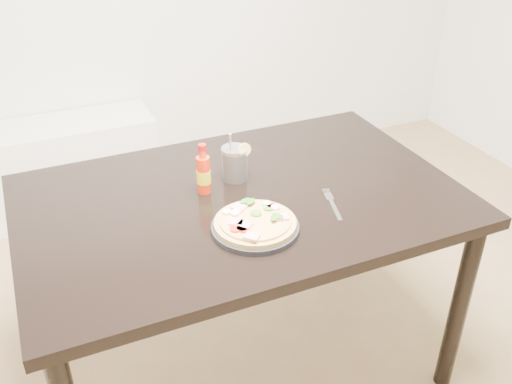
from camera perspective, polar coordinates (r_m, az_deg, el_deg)
name	(u,v)px	position (r m, az deg, el deg)	size (l,w,h in m)	color
dining_table	(241,217)	(1.88, -1.48, -2.55)	(1.40, 0.90, 0.75)	black
plate	(255,228)	(1.67, -0.08, -3.57)	(0.26, 0.26, 0.02)	black
pizza	(255,222)	(1.66, -0.11, -2.97)	(0.24, 0.24, 0.03)	tan
hot_sauce_bottle	(204,174)	(1.83, -5.26, 1.84)	(0.05, 0.05, 0.17)	red
cola_cup	(235,164)	(1.90, -2.14, 2.82)	(0.09, 0.09, 0.18)	black
fork	(332,203)	(1.80, 7.62, -1.13)	(0.07, 0.19, 0.00)	silver
media_console	(21,175)	(3.21, -22.42, 1.57)	(1.40, 0.34, 0.50)	white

